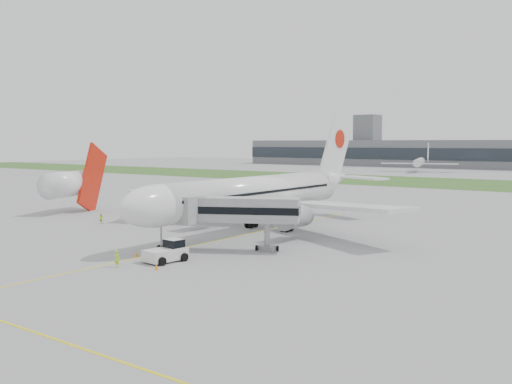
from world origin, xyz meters
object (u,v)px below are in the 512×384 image
Objects in this scene: neighbor_aircraft at (69,184)px; ground_crew_near at (117,258)px; pushback_tug at (168,251)px; airliner at (260,193)px; jet_bridge at (235,210)px.

ground_crew_near is at bearing -52.19° from neighbor_aircraft.
airliner is at bearing 106.15° from pushback_tug.
ground_crew_near is 50.02m from neighbor_aircraft.
airliner is 4.03× the size of jet_bridge.
airliner is 11.22× the size of pushback_tug.
neighbor_aircraft is at bearing -176.07° from airliner.
ground_crew_near is (1.89, -28.06, -4.74)m from airliner.
airliner reaches higher than ground_crew_near.
airliner reaches higher than pushback_tug.
ground_crew_near is (-2.12, -5.22, -0.15)m from pushback_tug.
ground_crew_near is at bearing -134.53° from jet_bridge.
pushback_tug is 2.61× the size of ground_crew_near.
ground_crew_near is 0.11× the size of neighbor_aircraft.
pushback_tug is at bearing -131.55° from jet_bridge.
ground_crew_near is at bearing -105.94° from pushback_tug.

